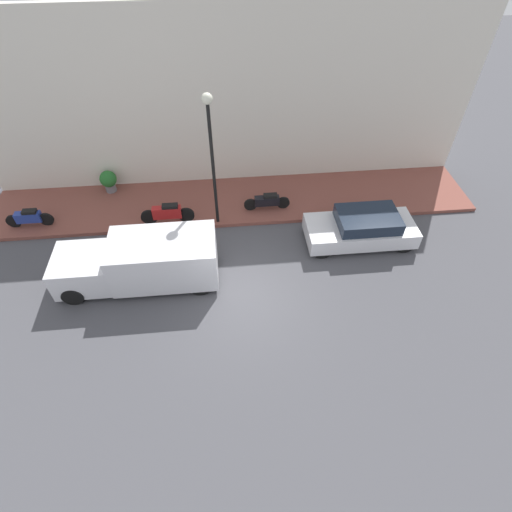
# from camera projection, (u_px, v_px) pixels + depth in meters

# --- Properties ---
(ground_plane) EXTENTS (60.00, 60.00, 0.00)m
(ground_plane) POSITION_uv_depth(u_px,v_px,m) (242.00, 296.00, 13.48)
(ground_plane) COLOR #47474C
(sidewalk) EXTENTS (3.16, 19.97, 0.15)m
(sidewalk) POSITION_uv_depth(u_px,v_px,m) (234.00, 201.00, 16.99)
(sidewalk) COLOR brown
(sidewalk) RESTS_ON ground_plane
(building_facade) EXTENTS (0.30, 19.97, 7.16)m
(building_facade) POSITION_uv_depth(u_px,v_px,m) (227.00, 103.00, 15.69)
(building_facade) COLOR silver
(building_facade) RESTS_ON ground_plane
(parked_car) EXTENTS (1.74, 4.06, 1.27)m
(parked_car) POSITION_uv_depth(u_px,v_px,m) (362.00, 228.00, 14.95)
(parked_car) COLOR silver
(parked_car) RESTS_ON ground_plane
(delivery_van) EXTENTS (1.84, 5.36, 1.79)m
(delivery_van) POSITION_uv_depth(u_px,v_px,m) (140.00, 262.00, 13.33)
(delivery_van) COLOR silver
(delivery_van) RESTS_ON ground_plane
(motorcycle_black) EXTENTS (0.30, 1.87, 0.71)m
(motorcycle_black) POSITION_uv_depth(u_px,v_px,m) (267.00, 201.00, 16.23)
(motorcycle_black) COLOR black
(motorcycle_black) RESTS_ON sidewalk
(motorcycle_blue) EXTENTS (0.30, 1.79, 0.76)m
(motorcycle_blue) POSITION_uv_depth(u_px,v_px,m) (29.00, 218.00, 15.47)
(motorcycle_blue) COLOR navy
(motorcycle_blue) RESTS_ON sidewalk
(motorcycle_red) EXTENTS (0.30, 2.08, 0.86)m
(motorcycle_red) POSITION_uv_depth(u_px,v_px,m) (167.00, 213.00, 15.57)
(motorcycle_red) COLOR #B21E1E
(motorcycle_red) RESTS_ON sidewalk
(streetlamp) EXTENTS (0.36, 0.36, 5.18)m
(streetlamp) POSITION_uv_depth(u_px,v_px,m) (211.00, 142.00, 13.46)
(streetlamp) COLOR black
(streetlamp) RESTS_ON sidewalk
(potted_plant) EXTENTS (0.70, 0.70, 0.96)m
(potted_plant) POSITION_uv_depth(u_px,v_px,m) (109.00, 180.00, 16.98)
(potted_plant) COLOR slate
(potted_plant) RESTS_ON sidewalk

